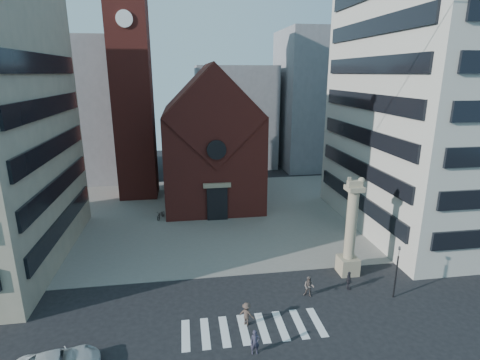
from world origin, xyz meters
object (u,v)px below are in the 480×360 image
Objects in this scene: pedestrian_1 at (309,287)px; pedestrian_2 at (349,281)px; lion_column at (350,236)px; pedestrian_0 at (255,342)px; scooter_0 at (161,215)px; traffic_light at (396,271)px.

pedestrian_2 is at bearing 39.02° from pedestrian_1.
lion_column is at bearing 64.08° from pedestrian_1.
scooter_0 is (-6.86, 23.51, -0.25)m from pedestrian_0.
lion_column reaches higher than pedestrian_1.
pedestrian_2 is at bearing 152.09° from traffic_light.
pedestrian_2 is (8.77, 5.91, -0.04)m from pedestrian_0.
pedestrian_2 is (-1.01, -2.41, -2.68)m from lion_column.
pedestrian_0 is at bearing -159.82° from traffic_light.
pedestrian_1 is at bearing 170.17° from traffic_light.
traffic_light is at bearing 19.12° from pedestrian_0.
pedestrian_0 is 24.49m from scooter_0.
lion_column reaches higher than traffic_light.
lion_column is at bearing 116.46° from traffic_light.
traffic_light is at bearing -103.14° from pedestrian_2.
pedestrian_1 reaches higher than pedestrian_2.
pedestrian_0 reaches higher than pedestrian_2.
lion_column is 5.36× the size of pedestrian_0.
pedestrian_2 is at bearing -112.71° from lion_column.
lion_column is 5.93m from pedestrian_1.
lion_column is 5.15× the size of pedestrian_1.
lion_column is 22.71m from scooter_0.
pedestrian_0 is 10.57m from pedestrian_2.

